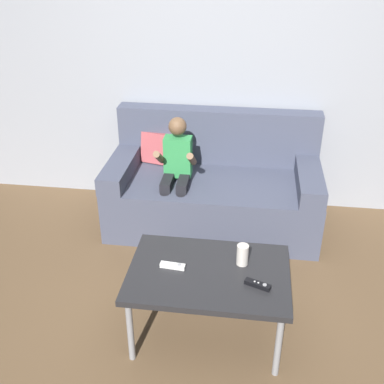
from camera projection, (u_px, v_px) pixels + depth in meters
ground_plane at (187, 365)px, 2.58m from camera, size 8.83×8.83×0.00m
wall_back at (222, 55)px, 3.61m from camera, size 4.41×0.05×2.50m
couch at (213, 188)px, 3.74m from camera, size 1.61×0.80×0.86m
person_seated_on_couch at (176, 170)px, 3.50m from camera, size 0.29×0.35×0.91m
coffee_table at (209, 277)px, 2.60m from camera, size 0.88×0.61×0.45m
game_remote_white_near_edge at (173, 266)px, 2.60m from camera, size 0.14×0.05×0.03m
game_remote_black_center at (258, 285)px, 2.46m from camera, size 0.14×0.08×0.03m
soda_can at (242, 255)px, 2.61m from camera, size 0.07×0.07×0.12m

